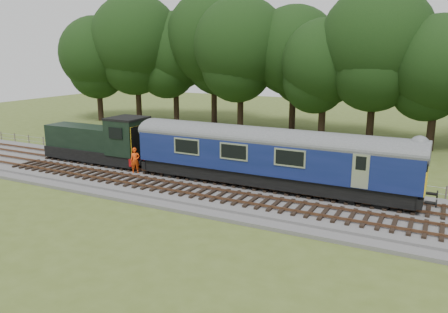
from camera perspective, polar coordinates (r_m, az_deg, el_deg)
The scene contains 9 objects.
ground at distance 27.61m, azimuth 1.04°, elevation -4.92°, with size 120.00×120.00×0.00m, color #4A5A21.
ballast at distance 27.55m, azimuth 1.04°, elevation -4.58°, with size 70.00×7.00×0.35m, color #4C4C4F.
track_north at distance 28.69m, azimuth 2.28°, elevation -3.35°, with size 67.20×2.40×0.21m.
track_south at distance 26.12m, azimuth -0.51°, elevation -5.04°, with size 67.20×2.40×0.21m.
fence at distance 31.53m, azimuth 4.65°, elevation -2.62°, with size 64.00×0.12×1.00m, color #6B6054, non-canonical shape.
tree_line at distance 47.77m, azimuth 12.77°, elevation 2.60°, with size 70.00×8.00×18.00m, color black, non-canonical shape.
dmu_railcar at distance 27.40m, azimuth 5.97°, elevation 0.52°, with size 18.05×2.86×3.88m.
shunter_loco at distance 34.93m, azimuth -15.85°, elevation 1.82°, with size 8.91×2.60×3.38m.
worker at distance 31.45m, azimuth -11.53°, elevation -0.51°, with size 0.67×0.44×1.83m, color #F8460D.
Camera 1 is at (11.52, -23.54, 8.68)m, focal length 35.00 mm.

